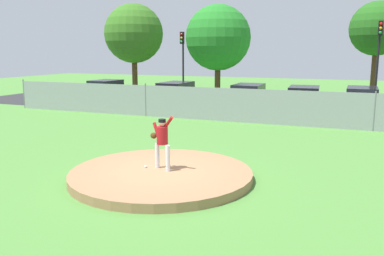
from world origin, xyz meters
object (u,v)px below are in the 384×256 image
(parked_car_white, at_px, (361,103))
(traffic_light_near, at_px, (183,53))
(parked_car_charcoal, at_px, (304,100))
(traffic_light_far, at_px, (379,50))
(pitcher_youth, at_px, (162,139))
(baseball, at_px, (146,166))
(parked_car_silver, at_px, (248,97))
(parked_car_burgundy, at_px, (176,95))
(parked_car_teal, at_px, (106,92))

(parked_car_white, xyz_separation_m, traffic_light_near, (-12.88, 4.72, 2.65))
(parked_car_charcoal, height_order, traffic_light_far, traffic_light_far)
(pitcher_youth, height_order, baseball, pitcher_youth)
(parked_car_white, xyz_separation_m, parked_car_silver, (-6.58, 0.49, -0.03))
(pitcher_youth, relative_size, baseball, 21.45)
(parked_car_charcoal, bearing_deg, baseball, -100.57)
(parked_car_charcoal, xyz_separation_m, parked_car_burgundy, (-8.05, -0.66, 0.04))
(parked_car_charcoal, bearing_deg, traffic_light_near, 155.90)
(parked_car_burgundy, height_order, parked_car_silver, parked_car_burgundy)
(baseball, height_order, parked_car_burgundy, parked_car_burgundy)
(parked_car_charcoal, relative_size, parked_car_burgundy, 0.95)
(baseball, xyz_separation_m, parked_car_silver, (-0.66, 14.76, 0.48))
(parked_car_charcoal, height_order, parked_car_silver, parked_car_silver)
(pitcher_youth, xyz_separation_m, parked_car_white, (5.39, 14.24, -0.36))
(parked_car_teal, xyz_separation_m, traffic_light_near, (4.19, 4.31, 2.70))
(parked_car_teal, bearing_deg, traffic_light_far, 12.63)
(parked_car_burgundy, bearing_deg, parked_car_teal, 173.31)
(pitcher_youth, distance_m, traffic_light_far, 19.84)
(baseball, distance_m, parked_car_teal, 18.45)
(parked_car_teal, bearing_deg, parked_car_charcoal, -0.10)
(pitcher_youth, height_order, traffic_light_near, traffic_light_near)
(parked_car_white, height_order, traffic_light_near, traffic_light_near)
(parked_car_silver, relative_size, parked_car_teal, 1.11)
(pitcher_youth, bearing_deg, parked_car_charcoal, 81.43)
(baseball, height_order, traffic_light_near, traffic_light_near)
(parked_car_white, distance_m, traffic_light_near, 13.97)
(baseball, height_order, parked_car_charcoal, parked_car_charcoal)
(pitcher_youth, xyz_separation_m, parked_car_burgundy, (-5.85, 13.97, -0.37))
(parked_car_white, height_order, traffic_light_far, traffic_light_far)
(parked_car_teal, bearing_deg, baseball, -52.76)
(parked_car_silver, bearing_deg, traffic_light_near, 146.13)
(pitcher_youth, relative_size, traffic_light_far, 0.29)
(traffic_light_near, bearing_deg, traffic_light_far, -1.24)
(baseball, relative_size, parked_car_burgundy, 0.02)
(pitcher_youth, xyz_separation_m, parked_car_teal, (-11.69, 14.65, -0.41))
(pitcher_youth, height_order, traffic_light_far, traffic_light_far)
(traffic_light_near, bearing_deg, pitcher_youth, -68.44)
(parked_car_silver, distance_m, parked_car_teal, 10.49)
(pitcher_youth, height_order, parked_car_silver, pitcher_youth)
(parked_car_silver, relative_size, traffic_light_far, 0.83)
(baseball, height_order, parked_car_silver, parked_car_silver)
(parked_car_white, bearing_deg, parked_car_charcoal, 173.12)
(pitcher_youth, bearing_deg, baseball, -177.08)
(baseball, relative_size, parked_car_silver, 0.02)
(parked_car_teal, height_order, traffic_light_far, traffic_light_far)
(baseball, relative_size, parked_car_charcoal, 0.02)
(parked_car_silver, xyz_separation_m, parked_car_teal, (-10.49, -0.08, -0.01))
(traffic_light_near, height_order, traffic_light_far, traffic_light_far)
(parked_car_white, relative_size, parked_car_teal, 1.13)
(parked_car_burgundy, distance_m, parked_car_silver, 4.72)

